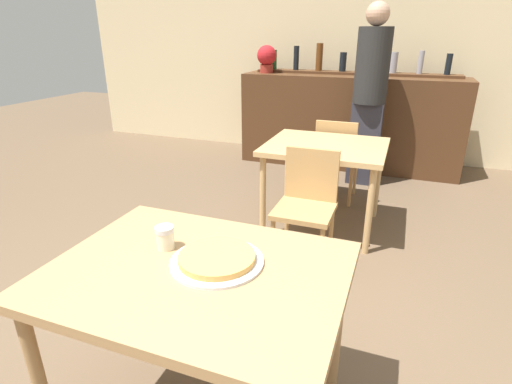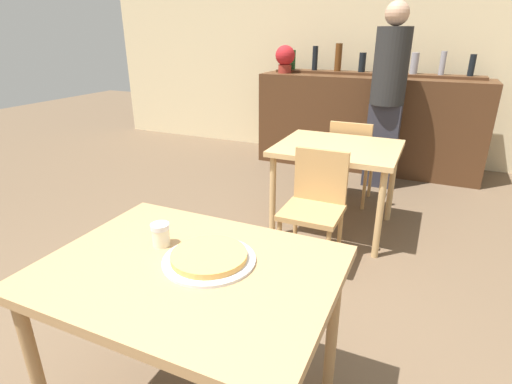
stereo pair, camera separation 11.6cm
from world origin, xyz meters
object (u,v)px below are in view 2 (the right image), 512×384
(chair_far_side_back, at_px, (351,156))
(chair_far_side_front, at_px, (315,201))
(cheese_shaker, at_px, (161,234))
(potted_plant, at_px, (285,57))
(pizza_tray, at_px, (209,258))
(person_standing, at_px, (388,91))

(chair_far_side_back, bearing_deg, chair_far_side_front, 90.00)
(chair_far_side_back, xyz_separation_m, cheese_shaker, (-0.26, -2.54, 0.34))
(cheese_shaker, relative_size, potted_plant, 0.29)
(chair_far_side_front, distance_m, pizza_tray, 1.43)
(chair_far_side_front, height_order, potted_plant, potted_plant)
(chair_far_side_front, distance_m, cheese_shaker, 1.43)
(chair_far_side_front, height_order, pizza_tray, chair_far_side_front)
(pizza_tray, bearing_deg, cheese_shaker, 173.26)
(pizza_tray, height_order, person_standing, person_standing)
(chair_far_side_back, relative_size, cheese_shaker, 8.61)
(pizza_tray, relative_size, potted_plant, 1.07)
(chair_far_side_front, height_order, person_standing, person_standing)
(cheese_shaker, bearing_deg, person_standing, 81.89)
(person_standing, xyz_separation_m, potted_plant, (-1.32, 0.53, 0.27))
(chair_far_side_front, xyz_separation_m, cheese_shaker, (-0.26, -1.37, 0.34))
(chair_far_side_back, bearing_deg, person_standing, -107.05)
(chair_far_side_front, xyz_separation_m, potted_plant, (-1.12, 2.34, 0.80))
(chair_far_side_back, distance_m, potted_plant, 1.80)
(chair_far_side_back, distance_m, cheese_shaker, 2.58)
(chair_far_side_back, relative_size, pizza_tray, 2.32)
(cheese_shaker, distance_m, person_standing, 3.21)
(chair_far_side_front, xyz_separation_m, person_standing, (0.19, 1.81, 0.54))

